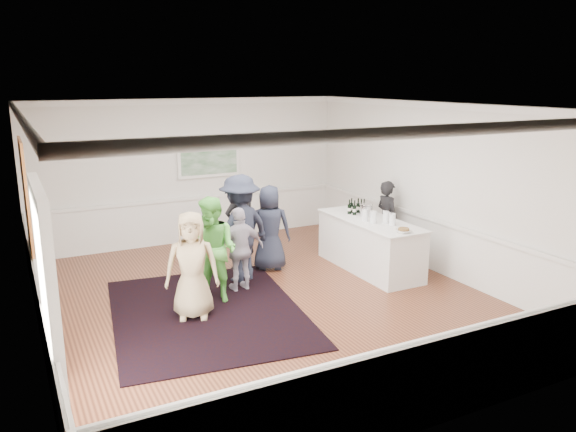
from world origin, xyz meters
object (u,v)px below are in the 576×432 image
serving_table (370,244)px  guest_navy (270,228)px  guest_tan (192,266)px  guest_dark_a (240,228)px  bartender (387,219)px  ice_bucket (366,211)px  nut_bowl (404,230)px  guest_dark_b (240,226)px  guest_lilac (240,249)px  guest_green (213,250)px

serving_table → guest_navy: (-1.71, 0.89, 0.33)m
guest_tan → guest_dark_a: (1.29, 1.20, 0.14)m
bartender → guest_dark_a: bearing=87.3°
bartender → ice_bucket: (-0.72, -0.27, 0.31)m
guest_dark_a → nut_bowl: guest_dark_a is taller
nut_bowl → guest_tan: bearing=173.9°
guest_tan → nut_bowl: 3.73m
guest_dark_b → ice_bucket: size_ratio=6.70×
serving_table → guest_lilac: 2.65m
guest_lilac → nut_bowl: guest_lilac is taller
guest_dark_b → guest_navy: bearing=146.6°
guest_dark_a → guest_dark_b: (0.23, 0.57, -0.11)m
guest_dark_b → guest_green: bearing=44.6°
serving_table → guest_dark_a: guest_dark_a is taller
guest_lilac → nut_bowl: size_ratio=5.45×
bartender → guest_dark_a: size_ratio=0.81×
bartender → guest_dark_a: 3.24m
serving_table → ice_bucket: ice_bucket is taller
guest_dark_b → guest_navy: size_ratio=1.05×
guest_green → serving_table: bearing=53.9°
guest_tan → guest_lilac: bearing=53.9°
bartender → guest_tan: (-4.52, -1.15, 0.04)m
guest_lilac → guest_dark_a: 0.55m
guest_lilac → guest_dark_a: (0.19, 0.46, 0.24)m
guest_lilac → nut_bowl: 2.86m
guest_dark_b → nut_bowl: 3.08m
guest_navy → guest_lilac: bearing=63.8°
guest_green → nut_bowl: bearing=35.7°
guest_navy → guest_tan: bearing=60.7°
guest_tan → guest_dark_b: guest_dark_b is taller
bartender → guest_green: guest_green is taller
guest_green → guest_lilac: 0.64m
guest_dark_a → guest_dark_b: size_ratio=1.12×
guest_lilac → guest_navy: 1.21m
ice_bucket → nut_bowl: 1.29m
guest_tan → guest_dark_a: 1.77m
serving_table → bartender: 0.99m
guest_green → guest_dark_b: bearing=103.3°
guest_tan → guest_lilac: (1.10, 0.74, -0.10)m
ice_bucket → guest_dark_b: bearing=158.8°
guest_navy → nut_bowl: size_ratio=6.09×
guest_lilac → guest_tan: bearing=31.4°
guest_green → guest_dark_a: 1.05m
guest_dark_a → guest_navy: size_ratio=1.19×
serving_table → guest_dark_b: size_ratio=1.41×
guest_lilac → guest_navy: size_ratio=0.89×
guest_dark_a → guest_navy: guest_dark_a is taller
bartender → guest_dark_a: guest_dark_a is taller
bartender → guest_tan: bearing=102.5°
bartender → guest_dark_b: bearing=76.5°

